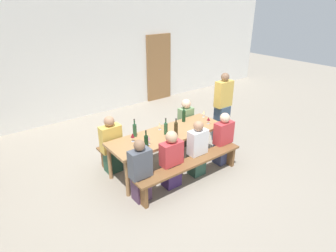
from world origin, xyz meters
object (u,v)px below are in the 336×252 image
Objects in this scene: wine_glass_4 at (133,136)px; seated_guest_near_3 at (223,140)px; wine_bottle_2 at (184,116)px; wine_glass_2 at (204,112)px; standing_host at (222,109)px; tasting_table at (168,137)px; seated_guest_near_0 at (141,172)px; seated_guest_far_1 at (186,123)px; wine_bottle_0 at (176,129)px; wine_glass_0 at (209,119)px; wine_glass_3 at (148,138)px; wine_bottle_4 at (166,128)px; seated_guest_near_2 at (197,150)px; wine_glass_1 at (160,125)px; seated_guest_far_0 at (111,146)px; wooden_door at (159,68)px; seated_guest_near_1 at (171,161)px; bench_far at (149,138)px; bench_near at (191,166)px; wine_bottle_1 at (146,141)px; wine_bottle_3 at (135,130)px.

wine_glass_4 is 0.15× the size of seated_guest_near_3.
wine_bottle_2 is 2.06× the size of wine_glass_2.
wine_bottle_2 is 0.20× the size of standing_host.
tasting_table is at bearing -157.26° from wine_bottle_2.
tasting_table is at bearing -61.08° from seated_guest_near_0.
wine_glass_4 is 1.71m from seated_guest_far_1.
wine_bottle_0 reaches higher than wine_glass_0.
seated_guest_near_3 is at bearing -13.76° from wine_glass_3.
seated_guest_near_2 reaches higher than wine_bottle_4.
wine_glass_0 is (1.00, -0.13, -0.02)m from wine_bottle_4.
wine_glass_1 is 0.14× the size of seated_guest_far_0.
wine_glass_1 is at bearing -177.20° from wine_bottle_2.
wooden_door is 4.90m from seated_guest_near_1.
wine_glass_2 is at bearing -2.42° from wine_glass_1.
seated_guest_near_1 is 0.67× the size of standing_host.
wine_glass_2 is 0.15× the size of seated_guest_near_1.
seated_guest_near_3 is (0.05, -0.39, -0.34)m from wine_glass_0.
seated_guest_near_0 reaches higher than seated_guest_near_1.
standing_host is at bearing -63.20° from seated_guest_near_2.
seated_guest_far_0 is at bearing 29.95° from seated_guest_near_1.
bench_far is 14.32× the size of wine_glass_2.
wine_glass_2 is 2.11m from seated_guest_far_0.
standing_host reaches higher than seated_guest_near_1.
wine_glass_0 is at bearing -7.66° from wine_bottle_4.
seated_guest_far_1 is at bearing 119.23° from wine_glass_2.
seated_guest_near_0 is at bearing 90.00° from seated_guest_near_2.
seated_guest_near_2 is 1.63m from seated_guest_far_0.
standing_host is (1.71, -0.50, 0.42)m from bench_far.
wine_bottle_0 is 0.21× the size of standing_host.
wine_bottle_1 reaches higher than bench_near.
seated_guest_near_0 is (-3.30, -4.09, -0.52)m from wooden_door.
seated_guest_far_0 is at bearing 150.57° from tasting_table.
wine_bottle_4 is (-0.67, -0.27, -0.01)m from wine_bottle_2.
bench_far is 0.91m from wine_bottle_2.
seated_guest_far_1 is (1.85, 0.00, -0.01)m from seated_guest_far_0.
seated_guest_near_2 is 1.01× the size of seated_guest_far_1.
bench_far is at bearing 35.92° from wine_bottle_3.
wine_bottle_0 is 0.72m from wine_bottle_1.
tasting_table is 7.27× the size of wine_bottle_2.
wine_bottle_0 is at bearing 67.39° from seated_guest_near_3.
standing_host is (2.43, 0.08, -0.08)m from wine_glass_4.
bench_far is 6.52× the size of wine_bottle_3.
wine_bottle_2 is at bearing 22.74° from tasting_table.
wine_glass_0 is at bearing 29.99° from bench_near.
seated_guest_near_1 is 0.99× the size of seated_guest_near_3.
wine_glass_2 is at bearing -71.14° from seated_guest_near_0.
wine_bottle_0 reaches higher than wine_glass_1.
wine_glass_0 is (0.93, -0.83, 0.49)m from bench_far.
seated_guest_near_0 is at bearing -137.69° from wine_glass_3.
wine_bottle_4 is at bearing 33.49° from seated_guest_near_2.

